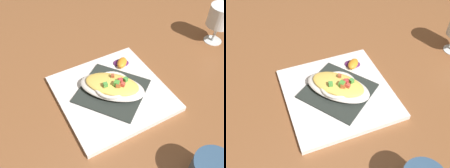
% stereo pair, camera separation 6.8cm
% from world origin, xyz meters
% --- Properties ---
extents(ground_plane, '(2.60, 2.60, 0.00)m').
position_xyz_m(ground_plane, '(0.00, 0.00, 0.00)').
color(ground_plane, brown).
extents(square_plate, '(0.35, 0.35, 0.02)m').
position_xyz_m(square_plate, '(0.00, 0.00, 0.01)').
color(square_plate, white).
rests_on(square_plate, ground_plane).
extents(folded_napkin, '(0.22, 0.22, 0.01)m').
position_xyz_m(folded_napkin, '(0.00, 0.00, 0.02)').
color(folded_napkin, '#282E2A').
rests_on(folded_napkin, square_plate).
extents(gratin_dish, '(0.21, 0.18, 0.05)m').
position_xyz_m(gratin_dish, '(0.00, 0.00, 0.04)').
color(gratin_dish, silver).
rests_on(gratin_dish, folded_napkin).
extents(orange_garnish, '(0.06, 0.06, 0.02)m').
position_xyz_m(orange_garnish, '(-0.06, 0.10, 0.02)').
color(orange_garnish, '#5B225C').
rests_on(orange_garnish, square_plate).
extents(stemmed_glass, '(0.08, 0.08, 0.13)m').
position_xyz_m(stemmed_glass, '(0.06, 0.44, 0.09)').
color(stemmed_glass, white).
rests_on(stemmed_glass, ground_plane).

